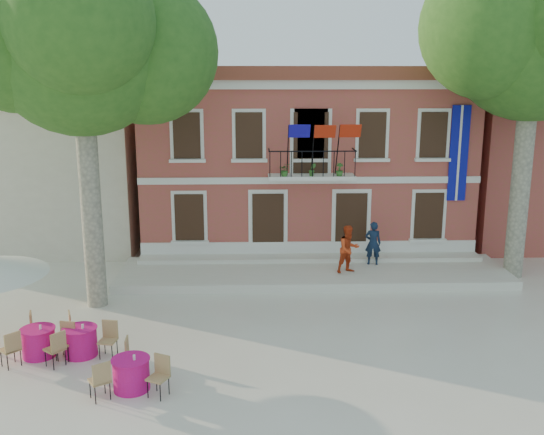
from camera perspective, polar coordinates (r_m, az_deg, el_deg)
The scene contains 11 objects.
ground at distance 18.03m, azimuth -1.18°, elevation -10.13°, with size 90.00×90.00×0.00m, color beige.
main_building at distance 26.86m, azimuth 2.84°, elevation 5.94°, with size 13.50×9.59×7.50m.
neighbor_west at distance 29.37m, azimuth -20.40°, elevation 4.64°, with size 9.40×9.40×6.40m.
terrace at distance 22.20m, azimuth 3.88°, elevation -5.21°, with size 14.00×3.40×0.30m, color silver.
plane_tree_west at distance 19.12m, azimuth -17.64°, elevation 15.40°, with size 5.57×5.57×10.93m.
plane_tree_east at distance 22.95m, azimuth 23.47°, elevation 15.34°, with size 5.81×5.81×11.41m.
pedestrian_navy at distance 22.73m, azimuth 9.48°, elevation -2.39°, with size 0.59×0.39×1.63m, color #101F38.
pedestrian_orange at distance 21.66m, azimuth 7.23°, elevation -2.97°, with size 0.83×0.65×1.72m, color red.
cafe_table_0 at distance 14.85m, azimuth -13.12°, elevation -14.01°, with size 1.87×1.67×0.95m.
cafe_table_1 at distance 17.14m, azimuth -21.13°, elevation -10.77°, with size 1.79×1.83×0.95m.
cafe_table_2 at distance 16.83m, azimuth -17.58°, elevation -10.94°, with size 1.76×1.85×0.95m.
Camera 1 is at (-0.16, -16.58, 7.10)m, focal length 40.00 mm.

